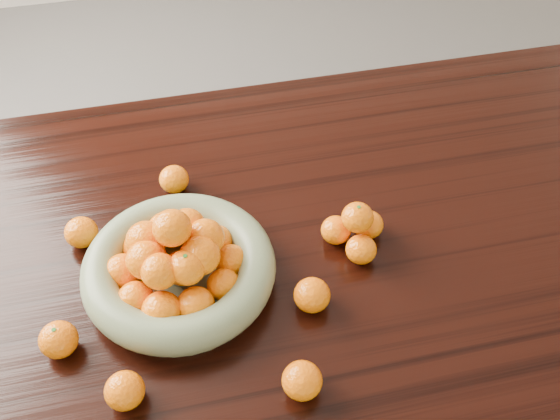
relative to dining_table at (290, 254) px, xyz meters
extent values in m
plane|color=#4F4D4A|center=(0.00, 0.00, -0.66)|extent=(5.00, 5.00, 0.00)
cube|color=black|center=(0.00, 0.00, 0.07)|extent=(2.00, 1.00, 0.04)
cube|color=black|center=(0.93, 0.43, -0.31)|extent=(0.08, 0.08, 0.71)
cylinder|color=gray|center=(-0.24, -0.09, 0.10)|extent=(0.33, 0.33, 0.02)
torus|color=gray|center=(-0.24, -0.09, 0.13)|extent=(0.36, 0.36, 0.07)
ellipsoid|color=orange|center=(-0.14, -0.10, 0.14)|extent=(0.06, 0.06, 0.06)
ellipsoid|color=orange|center=(-0.16, -0.04, 0.14)|extent=(0.06, 0.06, 0.06)
ellipsoid|color=orange|center=(-0.20, 0.00, 0.14)|extent=(0.07, 0.07, 0.06)
ellipsoid|color=orange|center=(-0.26, 0.00, 0.14)|extent=(0.07, 0.07, 0.06)
ellipsoid|color=orange|center=(-0.30, -0.02, 0.14)|extent=(0.06, 0.06, 0.06)
ellipsoid|color=orange|center=(-0.34, -0.08, 0.14)|extent=(0.07, 0.07, 0.06)
ellipsoid|color=orange|center=(-0.32, -0.15, 0.14)|extent=(0.07, 0.07, 0.06)
ellipsoid|color=orange|center=(-0.28, -0.18, 0.14)|extent=(0.07, 0.07, 0.07)
ellipsoid|color=orange|center=(-0.22, -0.18, 0.14)|extent=(0.07, 0.07, 0.06)
ellipsoid|color=orange|center=(-0.16, -0.15, 0.13)|extent=(0.06, 0.06, 0.06)
ellipsoid|color=orange|center=(-0.23, -0.09, 0.14)|extent=(0.07, 0.07, 0.06)
ellipsoid|color=orange|center=(-0.18, -0.08, 0.19)|extent=(0.07, 0.07, 0.07)
ellipsoid|color=orange|center=(-0.21, -0.04, 0.19)|extent=(0.07, 0.07, 0.06)
ellipsoid|color=orange|center=(-0.25, -0.03, 0.19)|extent=(0.06, 0.06, 0.06)
ellipsoid|color=orange|center=(-0.29, -0.06, 0.19)|extent=(0.07, 0.07, 0.07)
ellipsoid|color=orange|center=(-0.29, -0.10, 0.19)|extent=(0.07, 0.07, 0.07)
ellipsoid|color=orange|center=(-0.27, -0.14, 0.19)|extent=(0.07, 0.07, 0.06)
ellipsoid|color=orange|center=(-0.22, -0.14, 0.19)|extent=(0.07, 0.07, 0.06)
ellipsoid|color=orange|center=(-0.20, -0.12, 0.19)|extent=(0.07, 0.07, 0.07)
ellipsoid|color=orange|center=(-0.24, -0.08, 0.24)|extent=(0.07, 0.07, 0.06)
ellipsoid|color=orange|center=(0.11, -0.11, 0.12)|extent=(0.06, 0.06, 0.06)
ellipsoid|color=orange|center=(0.15, -0.05, 0.12)|extent=(0.06, 0.06, 0.06)
ellipsoid|color=orange|center=(0.08, -0.05, 0.12)|extent=(0.06, 0.06, 0.06)
ellipsoid|color=orange|center=(0.12, -0.07, 0.17)|extent=(0.06, 0.06, 0.06)
ellipsoid|color=orange|center=(-0.46, -0.19, 0.12)|extent=(0.07, 0.07, 0.06)
ellipsoid|color=orange|center=(-0.35, -0.31, 0.12)|extent=(0.07, 0.07, 0.06)
ellipsoid|color=orange|center=(-0.01, -0.20, 0.12)|extent=(0.07, 0.07, 0.06)
ellipsoid|color=orange|center=(-0.42, 0.05, 0.12)|extent=(0.07, 0.07, 0.06)
ellipsoid|color=orange|center=(-0.07, -0.36, 0.12)|extent=(0.07, 0.07, 0.06)
ellipsoid|color=orange|center=(-0.22, 0.16, 0.12)|extent=(0.06, 0.06, 0.06)
camera|label=1|loc=(-0.21, -0.82, 1.06)|focal=40.00mm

